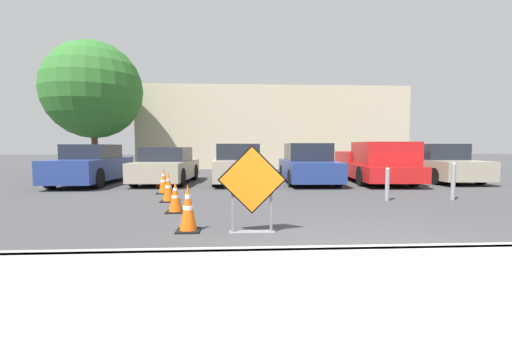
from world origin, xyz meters
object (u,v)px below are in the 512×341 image
Objects in this scene: parked_car_nearest at (92,165)px; bollard_nearest at (387,183)px; bollard_second at (453,180)px; parked_car_second at (167,166)px; pickup_truck at (376,164)px; traffic_cone_fourth at (164,181)px; road_closed_sign at (252,187)px; traffic_cone_fifth at (159,179)px; parked_car_fourth at (308,165)px; traffic_cone_second at (175,197)px; traffic_cone_third at (168,187)px; parked_car_third at (237,165)px; parked_car_fifth at (436,164)px; traffic_cone_nearest at (188,208)px.

bollard_nearest is at bearing 154.93° from parked_car_nearest.
bollard_second is (1.80, 0.00, 0.06)m from bollard_nearest.
pickup_truck is (8.27, -0.24, 0.06)m from parked_car_second.
traffic_cone_fourth is 0.88× the size of bollard_nearest.
road_closed_sign is 7.18m from traffic_cone_fifth.
bollard_nearest is (1.19, -4.53, -0.24)m from parked_car_fourth.
traffic_cone_second is 3.16m from traffic_cone_fourth.
parked_car_third is (1.80, 4.57, 0.32)m from traffic_cone_third.
bollard_second is at bearing 63.89° from parked_car_fifth.
road_closed_sign is 7.94m from parked_car_third.
traffic_cone_third is at bearing -74.00° from traffic_cone_fourth.
pickup_truck reaches higher than traffic_cone_nearest.
traffic_cone_nearest is at bearing -73.29° from traffic_cone_third.
parked_car_fifth reaches higher than parked_car_second.
parked_car_second reaches higher than traffic_cone_second.
parked_car_nearest reaches higher than traffic_cone_nearest.
pickup_truck is 6.43× the size of bollard_nearest.
parked_car_nearest reaches higher than traffic_cone_second.
traffic_cone_third is 5.75m from parked_car_nearest.
bollard_second reaches higher than traffic_cone_nearest.
parked_car_second is at bearing 2.14° from pickup_truck.
road_closed_sign reaches higher than bollard_nearest.
traffic_cone_fourth is 3.77m from parked_car_third.
traffic_cone_nearest is 8.38m from parked_car_fourth.
bollard_nearest is (3.73, 3.22, -0.31)m from road_closed_sign.
parked_car_fourth reaches higher than parked_car_second.
road_closed_sign is 1.80× the size of traffic_cone_nearest.
pickup_truck is (6.87, 5.84, 0.38)m from traffic_cone_second.
parked_car_third reaches higher than traffic_cone_third.
traffic_cone_fifth is at bearing 106.96° from traffic_cone_fourth.
traffic_cone_third is at bearing 178.48° from bollard_nearest.
parked_car_second is at bearing 91.12° from traffic_cone_fifth.
parked_car_fifth is 5.29× the size of bollard_nearest.
parked_car_fourth is at bearing -178.90° from parked_car_second.
traffic_cone_nearest is 8.89m from parked_car_nearest.
parked_car_nearest is at bearing 121.81° from traffic_cone_nearest.
traffic_cone_nearest is 6.61m from traffic_cone_fifth.
parked_car_second is 2.76m from parked_car_third.
road_closed_sign is at bearing 72.97° from parked_car_fourth.
parked_car_third reaches higher than traffic_cone_second.
parked_car_third is (2.25, 3.01, 0.33)m from traffic_cone_fourth.
parked_car_nearest is at bearing 0.40° from parked_car_third.
traffic_cone_nearest is 1.78m from traffic_cone_second.
parked_car_nearest is at bearing 2.79° from parked_car_fifth.
traffic_cone_second is at bearing -73.37° from traffic_cone_third.
bollard_nearest is at bearing -26.30° from traffic_cone_fifth.
parked_car_fifth is at bearing 63.17° from bollard_second.
traffic_cone_fourth is at bearing 18.14° from parked_car_fifth.
traffic_cone_fifth is 0.14× the size of parked_car_second.
bollard_nearest is (3.95, -4.72, -0.24)m from parked_car_third.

